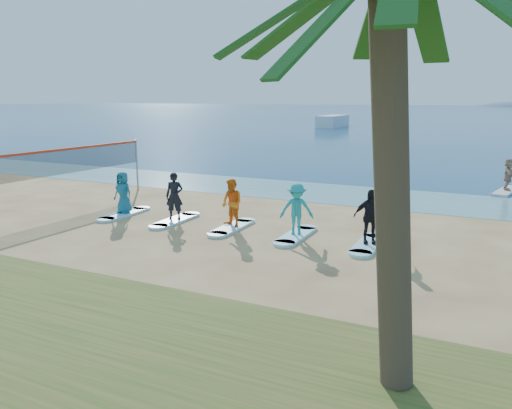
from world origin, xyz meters
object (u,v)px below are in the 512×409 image
at_px(student_1, 174,196).
at_px(surfboard_1, 175,220).
at_px(student_3, 297,209).
at_px(student_0, 123,192).
at_px(surfboard_2, 232,227).
at_px(paddleboarder, 508,174).
at_px(surfboard_0, 124,214).
at_px(boat_offshore_a, 333,127).
at_px(student_2, 232,203).
at_px(paddleboard, 507,191).
at_px(volleyball_net, 63,162).
at_px(surfboard_3, 296,235).
at_px(surfboard_4, 368,244).
at_px(student_4, 370,217).

bearing_deg(student_1, surfboard_1, 0.00).
bearing_deg(student_3, student_1, 156.99).
relative_size(student_0, surfboard_2, 0.74).
bearing_deg(paddleboarder, surfboard_0, 125.92).
height_order(boat_offshore_a, surfboard_2, boat_offshore_a).
height_order(surfboard_0, student_2, student_2).
xyz_separation_m(surfboard_0, student_2, (4.83, 0.00, 0.89)).
xyz_separation_m(boat_offshore_a, surfboard_2, (15.30, -61.79, 0.04)).
bearing_deg(student_2, paddleboard, 76.25).
relative_size(volleyball_net, surfboard_2, 4.13).
relative_size(paddleboarder, surfboard_2, 0.70).
bearing_deg(paddleboard, student_3, -105.21).
xyz_separation_m(student_0, surfboard_2, (4.83, 0.00, -0.86)).
height_order(student_1, student_3, student_1).
height_order(student_0, surfboard_2, student_0).
height_order(volleyball_net, paddleboarder, volleyball_net).
relative_size(student_2, surfboard_3, 0.76).
distance_m(volleyball_net, surfboard_0, 3.75).
height_order(surfboard_1, student_1, student_1).
bearing_deg(student_0, boat_offshore_a, 101.86).
relative_size(boat_offshore_a, surfboard_3, 3.92).
bearing_deg(student_2, boat_offshore_a, 126.70).
relative_size(surfboard_0, surfboard_4, 1.00).
bearing_deg(surfboard_1, student_2, 0.00).
bearing_deg(paddleboard, student_4, -95.48).
xyz_separation_m(volleyball_net, surfboard_1, (5.67, -0.15, -1.86)).
distance_m(paddleboarder, surfboard_1, 16.42).
bearing_deg(surfboard_3, student_1, 180.00).
distance_m(paddleboarder, student_4, 12.58).
bearing_deg(student_3, student_0, 156.99).
distance_m(boat_offshore_a, surfboard_3, 64.28).
bearing_deg(boat_offshore_a, surfboard_0, -79.70).
height_order(surfboard_3, surfboard_4, same).
bearing_deg(student_2, volleyball_net, -158.27).
bearing_deg(surfboard_1, surfboard_2, 0.00).
bearing_deg(student_2, student_4, 22.79).
height_order(student_2, surfboard_4, student_2).
height_order(student_1, student_4, student_1).
distance_m(boat_offshore_a, student_2, 63.66).
bearing_deg(surfboard_3, student_0, 180.00).
height_order(volleyball_net, boat_offshore_a, volleyball_net).
relative_size(surfboard_4, student_4, 1.29).
bearing_deg(surfboard_3, paddleboarder, 61.70).
xyz_separation_m(surfboard_2, student_3, (2.42, 0.00, 0.90)).
bearing_deg(surfboard_3, surfboard_0, 180.00).
bearing_deg(boat_offshore_a, surfboard_3, -73.32).
xyz_separation_m(volleyball_net, paddleboarder, (16.93, 11.77, -1.02)).
distance_m(boat_offshore_a, student_3, 64.29).
xyz_separation_m(surfboard_0, surfboard_4, (9.67, 0.00, 0.00)).
relative_size(student_2, student_3, 0.98).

